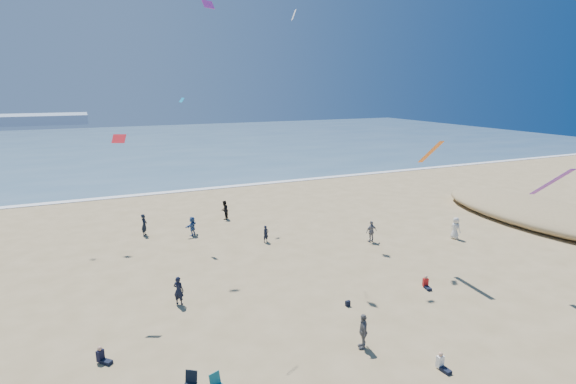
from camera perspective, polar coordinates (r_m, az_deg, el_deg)
name	(u,v)px	position (r m, az deg, el deg)	size (l,w,h in m)	color
ocean	(118,146)	(106.56, -20.78, 5.50)	(220.00, 100.00, 0.06)	#476B84
surf_line	(149,194)	(57.42, -17.28, -0.26)	(220.00, 1.20, 0.08)	white
standing_flyers	(306,278)	(29.40, 2.30, -10.83)	(39.13, 35.73, 1.95)	#384E9B
seated_group	(297,352)	(22.98, 1.11, -19.63)	(26.89, 22.18, 0.84)	white
navy_bag	(348,303)	(28.04, 7.60, -13.85)	(0.28, 0.18, 0.34)	black
kites_aloft	(349,60)	(28.77, 7.76, 16.25)	(41.14, 44.41, 29.06)	orange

